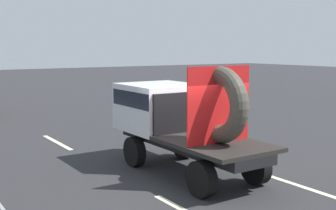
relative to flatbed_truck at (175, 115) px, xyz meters
The scene contains 5 objects.
ground_plane 1.88m from the flatbed_truck, 92.34° to the right, with size 120.00×120.00×0.00m, color #28282B.
flatbed_truck is the anchor object (origin of this frame).
lane_dash_left_far 5.52m from the flatbed_truck, 108.16° to the left, with size 2.79×0.16×0.01m, color beige.
lane_dash_right_near 3.73m from the flatbed_truck, 60.92° to the right, with size 2.60×0.16×0.01m, color beige.
lane_dash_right_far 5.96m from the flatbed_truck, 73.33° to the left, with size 2.81×0.16×0.01m, color beige.
Camera 1 is at (-6.64, -8.64, 3.37)m, focal length 46.00 mm.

